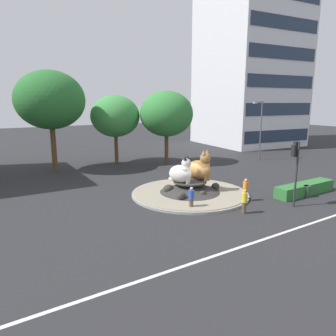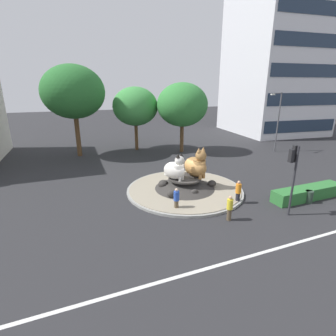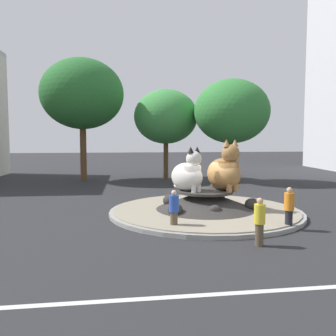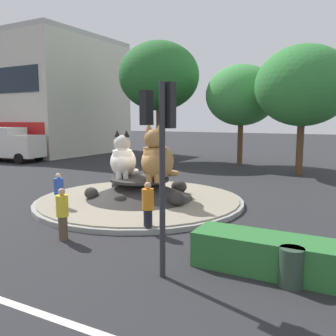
{
  "view_description": "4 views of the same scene",
  "coord_description": "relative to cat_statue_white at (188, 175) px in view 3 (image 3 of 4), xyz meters",
  "views": [
    {
      "loc": [
        -14.03,
        -19.17,
        7.23
      ],
      "look_at": [
        -0.35,
        2.73,
        1.72
      ],
      "focal_mm": 32.99,
      "sensor_mm": 36.0,
      "label": 1
    },
    {
      "loc": [
        -8.33,
        -17.27,
        8.0
      ],
      "look_at": [
        -1.29,
        0.39,
        1.96
      ],
      "focal_mm": 27.33,
      "sensor_mm": 36.0,
      "label": 2
    },
    {
      "loc": [
        -4.17,
        -16.54,
        3.61
      ],
      "look_at": [
        -1.43,
        2.83,
        2.01
      ],
      "focal_mm": 37.78,
      "sensor_mm": 36.0,
      "label": 3
    },
    {
      "loc": [
        8.46,
        -13.43,
        3.78
      ],
      "look_at": [
        -0.03,
        2.8,
        1.24
      ],
      "focal_mm": 38.23,
      "sensor_mm": 36.0,
      "label": 4
    }
  ],
  "objects": [
    {
      "name": "cat_statue_tabby",
      "position": [
        1.81,
        -0.04,
        0.12
      ],
      "size": [
        1.89,
        2.65,
        2.47
      ],
      "rotation": [
        0.0,
        0.0,
        -1.3
      ],
      "color": "#9E703D",
      "rests_on": "roundabout_island"
    },
    {
      "name": "broadleaf_tree_behind_island",
      "position": [
        6.06,
        12.0,
        3.98
      ],
      "size": [
        6.23,
        6.23,
        8.56
      ],
      "color": "brown",
      "rests_on": "ground"
    },
    {
      "name": "pedestrian_orange_shirt",
      "position": [
        3.38,
        -3.49,
        -1.02
      ],
      "size": [
        0.39,
        0.39,
        1.72
      ],
      "rotation": [
        0.0,
        0.0,
        0.6
      ],
      "color": "black",
      "rests_on": "ground"
    },
    {
      "name": "ground_plane",
      "position": [
        0.86,
        0.03,
        -1.92
      ],
      "size": [
        160.0,
        160.0,
        0.0
      ],
      "primitive_type": "plane",
      "color": "#28282B"
    },
    {
      "name": "cat_statue_white",
      "position": [
        0.0,
        0.0,
        0.0
      ],
      "size": [
        1.94,
        2.44,
        2.13
      ],
      "rotation": [
        0.0,
        0.0,
        -1.04
      ],
      "color": "silver",
      "rests_on": "roundabout_island"
    },
    {
      "name": "second_tree_near_tower",
      "position": [
        -6.29,
        14.74,
        5.53
      ],
      "size": [
        7.05,
        7.05,
        10.47
      ],
      "color": "brown",
      "rests_on": "ground"
    },
    {
      "name": "pedestrian_blue_shirt",
      "position": [
        -1.15,
        -2.89,
        -1.08
      ],
      "size": [
        0.39,
        0.39,
        1.61
      ],
      "rotation": [
        0.0,
        0.0,
        0.75
      ],
      "color": "brown",
      "rests_on": "ground"
    },
    {
      "name": "pedestrian_yellow_shirt",
      "position": [
        1.39,
        -5.33,
        -1.05
      ],
      "size": [
        0.38,
        0.38,
        1.65
      ],
      "rotation": [
        0.0,
        0.0,
        1.43
      ],
      "color": "brown",
      "rests_on": "ground"
    },
    {
      "name": "third_tree_left",
      "position": [
        0.99,
        15.28,
        3.7
      ],
      "size": [
        5.73,
        5.73,
        8.07
      ],
      "color": "brown",
      "rests_on": "ground"
    },
    {
      "name": "roundabout_island",
      "position": [
        0.85,
        0.04,
        -1.49
      ],
      "size": [
        9.27,
        9.27,
        1.14
      ],
      "color": "gray",
      "rests_on": "ground"
    },
    {
      "name": "lane_centreline",
      "position": [
        0.86,
        -8.77,
        -1.92
      ],
      "size": [
        112.0,
        0.2,
        0.01
      ],
      "primitive_type": "cube",
      "color": "silver",
      "rests_on": "ground"
    }
  ]
}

